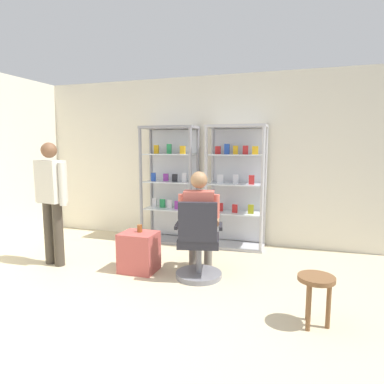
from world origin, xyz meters
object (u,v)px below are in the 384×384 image
(office_chair, at_px, (198,247))
(seated_shopkeeper, at_px, (199,218))
(display_cabinet_left, at_px, (171,184))
(display_cabinet_right, at_px, (237,186))
(storage_crate, at_px, (139,252))
(wooden_stool, at_px, (316,287))
(tea_glass, at_px, (140,228))
(standing_customer, at_px, (52,196))

(office_chair, relative_size, seated_shopkeeper, 0.74)
(display_cabinet_left, relative_size, seated_shopkeeper, 1.47)
(office_chair, bearing_deg, display_cabinet_right, 83.43)
(display_cabinet_left, xyz_separation_m, office_chair, (0.93, -1.48, -0.57))
(office_chair, relative_size, storage_crate, 1.92)
(storage_crate, distance_m, wooden_stool, 2.20)
(display_cabinet_right, relative_size, office_chair, 1.98)
(display_cabinet_left, height_order, display_cabinet_right, same)
(office_chair, xyz_separation_m, tea_glass, (-0.80, 0.05, 0.15))
(display_cabinet_left, xyz_separation_m, standing_customer, (-1.06, -1.60, -0.03))
(standing_customer, bearing_deg, seated_shopkeeper, 8.08)
(display_cabinet_left, bearing_deg, tea_glass, -84.69)
(display_cabinet_left, bearing_deg, standing_customer, -123.43)
(storage_crate, relative_size, wooden_stool, 1.09)
(display_cabinet_right, distance_m, standing_customer, 2.68)
(wooden_stool, bearing_deg, display_cabinet_left, 135.44)
(display_cabinet_left, xyz_separation_m, display_cabinet_right, (1.10, -0.00, 0.01))
(wooden_stool, bearing_deg, display_cabinet_right, 117.09)
(display_cabinet_left, relative_size, standing_customer, 1.17)
(storage_crate, bearing_deg, standing_customer, -173.64)
(display_cabinet_left, height_order, storage_crate, display_cabinet_left)
(seated_shopkeeper, height_order, tea_glass, seated_shopkeeper)
(display_cabinet_right, xyz_separation_m, seated_shopkeeper, (-0.21, -1.32, -0.25))
(storage_crate, height_order, tea_glass, tea_glass)
(display_cabinet_left, bearing_deg, storage_crate, -84.75)
(office_chair, relative_size, wooden_stool, 2.08)
(wooden_stool, bearing_deg, storage_crate, 161.01)
(display_cabinet_right, height_order, standing_customer, display_cabinet_right)
(display_cabinet_left, xyz_separation_m, seated_shopkeeper, (0.89, -1.32, -0.25))
(display_cabinet_left, distance_m, wooden_stool, 3.17)
(tea_glass, bearing_deg, seated_shopkeeper, 7.97)
(seated_shopkeeper, distance_m, wooden_stool, 1.62)
(display_cabinet_right, height_order, seated_shopkeeper, display_cabinet_right)
(display_cabinet_left, relative_size, office_chair, 1.98)
(display_cabinet_right, xyz_separation_m, wooden_stool, (1.12, -2.18, -0.60))
(display_cabinet_left, xyz_separation_m, wooden_stool, (2.22, -2.18, -0.60))
(office_chair, height_order, tea_glass, office_chair)
(seated_shopkeeper, bearing_deg, wooden_stool, -32.99)
(display_cabinet_left, distance_m, tea_glass, 1.49)
(office_chair, bearing_deg, wooden_stool, -28.57)
(seated_shopkeeper, relative_size, standing_customer, 0.79)
(tea_glass, bearing_deg, standing_customer, -171.85)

